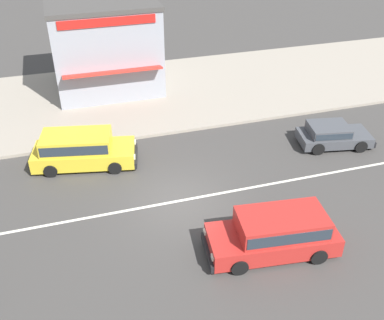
# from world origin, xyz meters

# --- Properties ---
(ground_plane) EXTENTS (160.00, 160.00, 0.00)m
(ground_plane) POSITION_xyz_m (0.00, 0.00, 0.00)
(ground_plane) COLOR #423F3D
(lane_centre_stripe) EXTENTS (50.40, 0.14, 0.01)m
(lane_centre_stripe) POSITION_xyz_m (0.00, 0.00, 0.00)
(lane_centre_stripe) COLOR silver
(lane_centre_stripe) RESTS_ON ground
(kerb_strip) EXTENTS (68.00, 10.00, 0.15)m
(kerb_strip) POSITION_xyz_m (0.00, 10.41, 0.07)
(kerb_strip) COLOR #9E9384
(kerb_strip) RESTS_ON ground
(hatchback_dark_grey_1) EXTENTS (3.75, 2.26, 1.10)m
(hatchback_dark_grey_1) POSITION_xyz_m (8.31, 2.18, 0.59)
(hatchback_dark_grey_1) COLOR #47494F
(hatchback_dark_grey_1) RESTS_ON ground
(minivan_red_3) EXTENTS (4.80, 2.31, 1.56)m
(minivan_red_3) POSITION_xyz_m (2.49, -3.68, 0.84)
(minivan_red_3) COLOR red
(minivan_red_3) RESTS_ON ground
(minivan_yellow_4) EXTENTS (4.91, 2.73, 1.56)m
(minivan_yellow_4) POSITION_xyz_m (-3.54, 3.92, 0.85)
(minivan_yellow_4) COLOR yellow
(minivan_yellow_4) RESTS_ON ground
(shopfront_corner_warung) EXTENTS (6.10, 6.41, 5.20)m
(shopfront_corner_warung) POSITION_xyz_m (-1.20, 12.29, 2.75)
(shopfront_corner_warung) COLOR #999EA8
(shopfront_corner_warung) RESTS_ON kerb_strip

